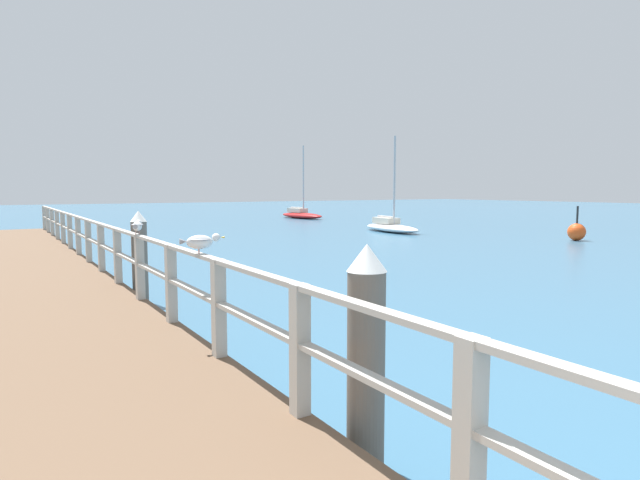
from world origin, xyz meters
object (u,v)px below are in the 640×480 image
at_px(seagull_foreground, 200,241).
at_px(boat_3, 301,214).
at_px(seagull_background, 137,226).
at_px(boat_1, 391,226).
at_px(dock_piling_far, 140,257).
at_px(channel_buoy, 577,232).
at_px(dock_piling_near, 366,358).

bearing_deg(seagull_foreground, boat_3, 163.31).
bearing_deg(seagull_background, boat_1, 58.49).
xyz_separation_m(dock_piling_far, channel_buoy, (17.81, 2.66, -0.50)).
relative_size(dock_piling_near, seagull_background, 3.66).
bearing_deg(channel_buoy, dock_piling_far, -171.49).
relative_size(dock_piling_far, seagull_background, 3.66).
distance_m(dock_piling_far, channel_buoy, 18.02).
xyz_separation_m(dock_piling_near, channel_buoy, (17.81, 9.49, -0.50)).
distance_m(dock_piling_near, seagull_foreground, 2.57).
bearing_deg(seagull_background, dock_piling_near, -65.82).
bearing_deg(channel_buoy, seagull_background, -166.97).
bearing_deg(boat_1, seagull_background, 44.69).
xyz_separation_m(dock_piling_far, seagull_foreground, (-0.37, -4.36, 0.67)).
height_order(dock_piling_near, seagull_background, dock_piling_near).
height_order(seagull_background, boat_1, boat_1).
height_order(seagull_foreground, boat_1, boat_1).
height_order(dock_piling_near, seagull_foreground, dock_piling_near).
bearing_deg(boat_3, channel_buoy, 89.19).
bearing_deg(boat_3, dock_piling_far, 49.26).
relative_size(boat_3, channel_buoy, 3.64).
distance_m(dock_piling_far, seagull_background, 1.73).
height_order(dock_piling_near, boat_3, boat_3).
xyz_separation_m(seagull_foreground, boat_3, (16.84, 26.97, -1.23)).
xyz_separation_m(boat_1, channel_buoy, (3.57, -7.37, 0.08)).
relative_size(dock_piling_near, channel_buoy, 1.21).
distance_m(dock_piling_near, boat_3, 33.73).
bearing_deg(dock_piling_near, boat_3, 60.76).
relative_size(dock_piling_near, boat_1, 0.37).
distance_m(dock_piling_near, channel_buoy, 20.19).
distance_m(dock_piling_near, boat_1, 22.08).
height_order(boat_3, channel_buoy, boat_3).
relative_size(dock_piling_near, boat_3, 0.33).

